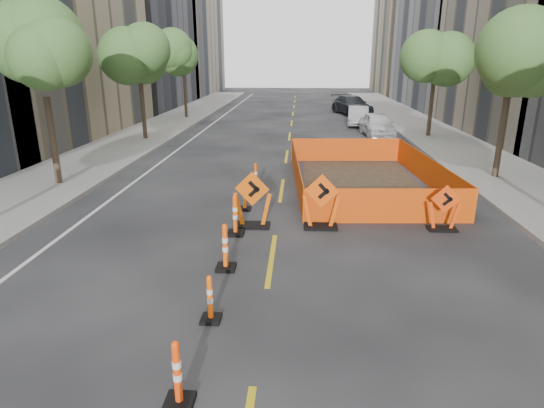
# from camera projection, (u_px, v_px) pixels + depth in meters

# --- Properties ---
(ground_plane) EXTENTS (140.00, 140.00, 0.00)m
(ground_plane) POSITION_uv_depth(u_px,v_px,m) (256.00, 365.00, 7.17)
(ground_plane) COLOR black
(sidewalk_left) EXTENTS (4.00, 90.00, 0.15)m
(sidewalk_left) POSITION_uv_depth(u_px,v_px,m) (70.00, 172.00, 19.07)
(sidewalk_left) COLOR gray
(sidewalk_left) RESTS_ON ground
(sidewalk_right) EXTENTS (4.00, 90.00, 0.15)m
(sidewalk_right) POSITION_uv_depth(u_px,v_px,m) (510.00, 178.00, 18.03)
(sidewalk_right) COLOR gray
(sidewalk_right) RESTS_ON ground
(bld_left_d) EXTENTS (12.00, 16.00, 14.00)m
(bld_left_d) POSITION_uv_depth(u_px,v_px,m) (117.00, 32.00, 43.25)
(bld_left_d) COLOR #4C4C51
(bld_left_d) RESTS_ON ground
(bld_left_e) EXTENTS (12.00, 20.00, 20.00)m
(bld_left_e) POSITION_uv_depth(u_px,v_px,m) (164.00, 14.00, 57.91)
(bld_left_e) COLOR gray
(bld_left_e) RESTS_ON ground
(bld_right_e) EXTENTS (12.00, 14.00, 16.00)m
(bld_right_e) POSITION_uv_depth(u_px,v_px,m) (427.00, 31.00, 59.40)
(bld_right_e) COLOR tan
(bld_right_e) RESTS_ON ground
(tree_l_b) EXTENTS (2.80, 2.80, 5.95)m
(tree_l_b) POSITION_uv_depth(u_px,v_px,m) (41.00, 61.00, 15.77)
(tree_l_b) COLOR #382B1E
(tree_l_b) RESTS_ON ground
(tree_l_c) EXTENTS (2.80, 2.80, 5.95)m
(tree_l_c) POSITION_uv_depth(u_px,v_px,m) (139.00, 60.00, 25.27)
(tree_l_c) COLOR #382B1E
(tree_l_c) RESTS_ON ground
(tree_l_d) EXTENTS (2.80, 2.80, 5.95)m
(tree_l_d) POSITION_uv_depth(u_px,v_px,m) (183.00, 59.00, 34.77)
(tree_l_d) COLOR #382B1E
(tree_l_d) RESTS_ON ground
(tree_r_b) EXTENTS (2.80, 2.80, 5.95)m
(tree_r_b) POSITION_uv_depth(u_px,v_px,m) (513.00, 61.00, 16.70)
(tree_r_b) COLOR #382B1E
(tree_r_b) RESTS_ON ground
(tree_r_c) EXTENTS (2.80, 2.80, 5.95)m
(tree_r_c) POSITION_uv_depth(u_px,v_px,m) (436.00, 60.00, 26.20)
(tree_r_c) COLOR #382B1E
(tree_r_c) RESTS_ON ground
(channelizer_2) EXTENTS (0.41, 0.41, 1.03)m
(channelizer_2) POSITION_uv_depth(u_px,v_px,m) (177.00, 374.00, 6.20)
(channelizer_2) COLOR #F63F0A
(channelizer_2) RESTS_ON ground
(channelizer_3) EXTENTS (0.36, 0.36, 0.92)m
(channelizer_3) POSITION_uv_depth(u_px,v_px,m) (210.00, 298.00, 8.25)
(channelizer_3) COLOR #FD560A
(channelizer_3) RESTS_ON ground
(channelizer_4) EXTENTS (0.44, 0.44, 1.11)m
(channelizer_4) POSITION_uv_depth(u_px,v_px,m) (225.00, 247.00, 10.26)
(channelizer_4) COLOR #FC540A
(channelizer_4) RESTS_ON ground
(channelizer_5) EXTENTS (0.45, 0.45, 1.13)m
(channelizer_5) POSITION_uv_depth(u_px,v_px,m) (235.00, 215.00, 12.30)
(channelizer_5) COLOR #FF570A
(channelizer_5) RESTS_ON ground
(channelizer_6) EXTENTS (0.38, 0.38, 0.97)m
(channelizer_6) POSITION_uv_depth(u_px,v_px,m) (245.00, 195.00, 14.36)
(channelizer_6) COLOR #F9600A
(channelizer_6) RESTS_ON ground
(channelizer_7) EXTENTS (0.41, 0.41, 1.04)m
(channelizer_7) POSITION_uv_depth(u_px,v_px,m) (256.00, 177.00, 16.37)
(channelizer_7) COLOR #E54709
(channelizer_7) RESTS_ON ground
(chevron_sign_left) EXTENTS (1.16, 0.77, 1.63)m
(chevron_sign_left) POSITION_uv_depth(u_px,v_px,m) (252.00, 200.00, 12.81)
(chevron_sign_left) COLOR #DA5209
(chevron_sign_left) RESTS_ON ground
(chevron_sign_center) EXTENTS (1.14, 0.77, 1.60)m
(chevron_sign_center) POSITION_uv_depth(u_px,v_px,m) (321.00, 201.00, 12.71)
(chevron_sign_center) COLOR #EC4C09
(chevron_sign_center) RESTS_ON ground
(chevron_sign_right) EXTENTS (0.92, 0.59, 1.32)m
(chevron_sign_right) POSITION_uv_depth(u_px,v_px,m) (444.00, 208.00, 12.60)
(chevron_sign_right) COLOR #E83C09
(chevron_sign_right) RESTS_ON ground
(safety_fence) EXTENTS (5.48, 8.76, 1.06)m
(safety_fence) POSITION_uv_depth(u_px,v_px,m) (362.00, 171.00, 17.21)
(safety_fence) COLOR #F5410C
(safety_fence) RESTS_ON ground
(parked_car_near) EXTENTS (1.93, 4.31, 1.44)m
(parked_car_near) POSITION_uv_depth(u_px,v_px,m) (377.00, 124.00, 28.00)
(parked_car_near) COLOR silver
(parked_car_near) RESTS_ON ground
(parked_car_mid) EXTENTS (1.82, 4.14, 1.32)m
(parked_car_mid) POSITION_uv_depth(u_px,v_px,m) (358.00, 116.00, 32.53)
(parked_car_mid) COLOR #9A9B9F
(parked_car_mid) RESTS_ON ground
(parked_car_far) EXTENTS (3.63, 5.78, 1.56)m
(parked_car_far) POSITION_uv_depth(u_px,v_px,m) (352.00, 105.00, 38.80)
(parked_car_far) COLOR black
(parked_car_far) RESTS_ON ground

